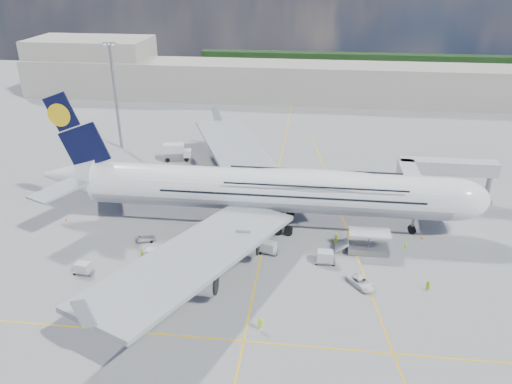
# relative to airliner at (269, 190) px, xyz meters

# --- Properties ---
(ground) EXTENTS (300.00, 300.00, 0.00)m
(ground) POSITION_rel_airliner_xyz_m (-0.26, -10.00, -6.87)
(ground) COLOR gray
(ground) RESTS_ON ground
(taxi_line_main) EXTENTS (0.25, 220.00, 0.01)m
(taxi_line_main) POSITION_rel_airliner_xyz_m (-0.26, -10.00, -6.86)
(taxi_line_main) COLOR yellow
(taxi_line_main) RESTS_ON ground
(taxi_line_cross) EXTENTS (120.00, 0.25, 0.01)m
(taxi_line_cross) POSITION_rel_airliner_xyz_m (-0.26, -30.00, -6.86)
(taxi_line_cross) COLOR yellow
(taxi_line_cross) RESTS_ON ground
(taxi_line_diag) EXTENTS (14.16, 99.06, 0.01)m
(taxi_line_diag) POSITION_rel_airliner_xyz_m (13.74, -0.00, -6.86)
(taxi_line_diag) COLOR yellow
(taxi_line_diag) RESTS_ON ground
(airliner) EXTENTS (77.26, 79.15, 23.71)m
(airliner) POSITION_rel_airliner_xyz_m (0.00, 0.00, 0.00)
(airliner) COLOR white
(airliner) RESTS_ON ground
(jet_bridge) EXTENTS (18.80, 12.10, 8.50)m
(jet_bridge) POSITION_rel_airliner_xyz_m (29.55, 10.94, -0.02)
(jet_bridge) COLOR #B7B7BC
(jet_bridge) RESTS_ON ground
(cargo_loader) EXTENTS (8.53, 3.20, 3.67)m
(cargo_loader) POSITION_rel_airliner_xyz_m (16.56, -7.11, -5.62)
(cargo_loader) COLOR silver
(cargo_loader) RESTS_ON ground
(light_mast) EXTENTS (3.00, 0.70, 25.50)m
(light_mast) POSITION_rel_airliner_xyz_m (-40.26, 35.00, 6.34)
(light_mast) COLOR gray
(light_mast) RESTS_ON ground
(terminal) EXTENTS (180.00, 16.00, 12.00)m
(terminal) POSITION_rel_airliner_xyz_m (-0.26, 85.00, -0.87)
(terminal) COLOR #B2AD9E
(terminal) RESTS_ON ground
(hangar) EXTENTS (40.00, 22.00, 18.00)m
(hangar) POSITION_rel_airliner_xyz_m (-70.26, 90.00, 2.13)
(hangar) COLOR #B2AD9E
(hangar) RESTS_ON ground
(tree_line) EXTENTS (160.00, 6.00, 8.00)m
(tree_line) POSITION_rel_airliner_xyz_m (39.74, 130.00, -2.87)
(tree_line) COLOR #193814
(tree_line) RESTS_ON ground
(dolly_row_a) EXTENTS (3.05, 1.85, 1.83)m
(dolly_row_a) POSITION_rel_airliner_xyz_m (-26.21, -18.42, -5.88)
(dolly_row_a) COLOR gray
(dolly_row_a) RESTS_ON ground
(dolly_row_b) EXTENTS (2.94, 1.72, 1.80)m
(dolly_row_b) POSITION_rel_airliner_xyz_m (-13.27, -12.80, -5.90)
(dolly_row_b) COLOR gray
(dolly_row_b) RESTS_ON ground
(dolly_row_c) EXTENTS (2.88, 1.69, 1.76)m
(dolly_row_c) POSITION_rel_airliner_xyz_m (-16.98, -13.33, -5.92)
(dolly_row_c) COLOR gray
(dolly_row_c) RESTS_ON ground
(dolly_back) EXTENTS (3.42, 2.72, 0.44)m
(dolly_back) POSITION_rel_airliner_xyz_m (-19.99, -8.07, -6.53)
(dolly_back) COLOR gray
(dolly_back) RESTS_ON ground
(dolly_nose_far) EXTENTS (3.33, 1.80, 2.10)m
(dolly_nose_far) POSITION_rel_airliner_xyz_m (9.82, -11.23, -5.74)
(dolly_nose_far) COLOR gray
(dolly_nose_far) RESTS_ON ground
(dolly_nose_near) EXTENTS (3.53, 2.61, 2.00)m
(dolly_nose_near) POSITION_rel_airliner_xyz_m (0.85, -9.40, -5.79)
(dolly_nose_near) COLOR gray
(dolly_nose_near) RESTS_ON ground
(baggage_tug) EXTENTS (2.88, 1.81, 1.67)m
(baggage_tug) POSITION_rel_airliner_xyz_m (-2.21, -10.20, -6.13)
(baggage_tug) COLOR silver
(baggage_tug) RESTS_ON ground
(catering_truck_inner) EXTENTS (6.37, 3.50, 3.59)m
(catering_truck_inner) POSITION_rel_airliner_xyz_m (-7.14, 22.26, -5.17)
(catering_truck_inner) COLOR gray
(catering_truck_inner) RESTS_ON ground
(catering_truck_outer) EXTENTS (6.97, 3.67, 3.95)m
(catering_truck_outer) POSITION_rel_airliner_xyz_m (-24.21, 28.25, -5.03)
(catering_truck_outer) COLOR gray
(catering_truck_outer) RESTS_ON ground
(service_van) EXTENTS (4.62, 5.08, 1.32)m
(service_van) POSITION_rel_airliner_xyz_m (14.90, -16.59, -6.21)
(service_van) COLOR white
(service_van) RESTS_ON ground
(crew_nose) EXTENTS (0.68, 0.60, 1.57)m
(crew_nose) POSITION_rel_airliner_xyz_m (22.82, -5.66, -6.08)
(crew_nose) COLOR #A6DA17
(crew_nose) RESTS_ON ground
(crew_loader) EXTENTS (1.04, 1.05, 1.71)m
(crew_loader) POSITION_rel_airliner_xyz_m (24.27, -16.81, -6.01)
(crew_loader) COLOR #C5E418
(crew_loader) RESTS_ON ground
(crew_wing) EXTENTS (0.82, 1.02, 1.62)m
(crew_wing) POSITION_rel_airliner_xyz_m (-18.85, -13.11, -6.06)
(crew_wing) COLOR #E3F81A
(crew_wing) RESTS_ON ground
(crew_van) EXTENTS (0.79, 1.02, 1.85)m
(crew_van) POSITION_rel_airliner_xyz_m (11.66, -5.10, -5.94)
(crew_van) COLOR #F2FF1A
(crew_van) RESTS_ON ground
(crew_tug) EXTENTS (1.48, 1.16, 2.01)m
(crew_tug) POSITION_rel_airliner_xyz_m (1.62, -27.82, -5.87)
(crew_tug) COLOR #AFFF1A
(crew_tug) RESTS_ON ground
(cone_nose) EXTENTS (0.44, 0.44, 0.55)m
(cone_nose) POSITION_rel_airliner_xyz_m (26.24, -1.90, -6.60)
(cone_nose) COLOR orange
(cone_nose) RESTS_ON ground
(cone_wing_left_inner) EXTENTS (0.48, 0.48, 0.62)m
(cone_wing_left_inner) POSITION_rel_airliner_xyz_m (-7.30, 10.73, -6.57)
(cone_wing_left_inner) COLOR orange
(cone_wing_left_inner) RESTS_ON ground
(cone_wing_left_outer) EXTENTS (0.47, 0.47, 0.60)m
(cone_wing_left_outer) POSITION_rel_airliner_xyz_m (-15.76, 22.86, -6.58)
(cone_wing_left_outer) COLOR orange
(cone_wing_left_outer) RESTS_ON ground
(cone_wing_right_inner) EXTENTS (0.47, 0.47, 0.60)m
(cone_wing_right_inner) POSITION_rel_airliner_xyz_m (-7.45, -12.24, -6.58)
(cone_wing_right_inner) COLOR orange
(cone_wing_right_inner) RESTS_ON ground
(cone_wing_right_outer) EXTENTS (0.44, 0.44, 0.56)m
(cone_wing_right_outer) POSITION_rel_airliner_xyz_m (-15.62, -26.88, -6.60)
(cone_wing_right_outer) COLOR orange
(cone_wing_right_outer) RESTS_ON ground
(cone_tail) EXTENTS (0.40, 0.40, 0.50)m
(cone_tail) POSITION_rel_airliner_xyz_m (-36.53, -2.87, -6.62)
(cone_tail) COLOR orange
(cone_tail) RESTS_ON ground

